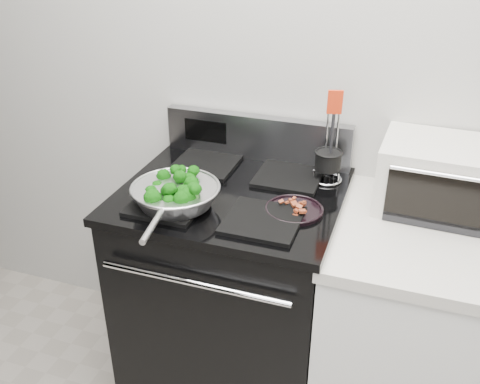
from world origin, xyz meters
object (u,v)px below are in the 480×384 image
at_px(skillet, 175,194).
at_px(bacon_plate, 294,207).
at_px(toaster_oven, 442,177).
at_px(utensil_holder, 328,165).
at_px(gas_range, 233,292).

height_order(skillet, bacon_plate, skillet).
bearing_deg(skillet, toaster_oven, 13.32).
height_order(skillet, utensil_holder, utensil_holder).
xyz_separation_m(utensil_holder, toaster_oven, (0.40, -0.02, 0.03)).
distance_m(bacon_plate, utensil_holder, 0.28).
height_order(gas_range, utensil_holder, utensil_holder).
bearing_deg(toaster_oven, skillet, -155.38).
height_order(bacon_plate, utensil_holder, utensil_holder).
distance_m(skillet, toaster_oven, 0.91).
distance_m(gas_range, bacon_plate, 0.55).
xyz_separation_m(bacon_plate, toaster_oven, (0.46, 0.24, 0.07)).
xyz_separation_m(gas_range, toaster_oven, (0.71, 0.17, 0.55)).
height_order(gas_range, skillet, gas_range).
relative_size(gas_range, utensil_holder, 3.20).
bearing_deg(toaster_oven, utensil_holder, 179.16).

